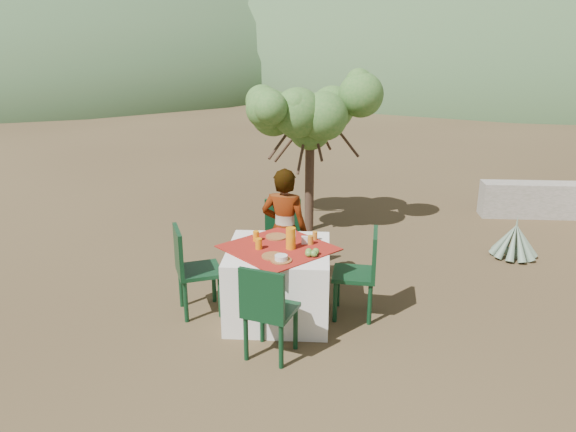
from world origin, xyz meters
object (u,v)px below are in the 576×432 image
at_px(chair_near, 267,308).
at_px(person, 284,230).
at_px(chair_left, 191,267).
at_px(chair_right, 362,270).
at_px(table, 279,282).
at_px(agave, 515,241).
at_px(shrub_tree, 315,122).
at_px(chair_far, 283,235).
at_px(juice_pitcher, 291,238).

bearing_deg(chair_near, person, -73.26).
distance_m(chair_left, person, 1.13).
relative_size(chair_near, person, 0.64).
bearing_deg(chair_right, chair_left, -82.73).
height_order(table, chair_right, chair_right).
xyz_separation_m(chair_near, agave, (2.96, 2.60, -0.29)).
bearing_deg(chair_left, chair_near, -154.82).
relative_size(person, shrub_tree, 0.70).
bearing_deg(chair_left, shrub_tree, -45.68).
height_order(chair_far, shrub_tree, shrub_tree).
bearing_deg(chair_near, table, -73.77).
relative_size(chair_left, chair_right, 1.01).
relative_size(agave, juice_pitcher, 2.95).
distance_m(chair_right, shrub_tree, 2.90).
bearing_deg(juice_pitcher, person, 99.56).
distance_m(chair_left, shrub_tree, 3.14).
xyz_separation_m(table, chair_near, (-0.03, -0.81, 0.13)).
xyz_separation_m(table, chair_left, (-0.90, 0.00, 0.14)).
relative_size(shrub_tree, juice_pitcher, 9.29).
xyz_separation_m(agave, juice_pitcher, (-2.81, -1.81, 0.65)).
xyz_separation_m(table, chair_right, (0.85, 0.06, 0.14)).
distance_m(shrub_tree, agave, 3.11).
bearing_deg(shrub_tree, juice_pitcher, -93.53).
bearing_deg(shrub_tree, person, -97.80).
relative_size(chair_left, person, 0.67).
relative_size(chair_near, agave, 1.42).
distance_m(person, agave, 3.17).
height_order(agave, juice_pitcher, juice_pitcher).
xyz_separation_m(person, agave, (2.92, 1.14, -0.49)).
xyz_separation_m(chair_left, person, (0.91, 0.64, 0.18)).
bearing_deg(chair_right, chair_near, -39.97).
xyz_separation_m(chair_left, agave, (3.83, 1.78, -0.31)).
distance_m(chair_near, chair_left, 1.19).
xyz_separation_m(chair_right, shrub_tree, (-0.55, 2.64, 1.08)).
relative_size(chair_near, shrub_tree, 0.45).
distance_m(shrub_tree, juice_pitcher, 2.82).
distance_m(chair_near, juice_pitcher, 0.88).
bearing_deg(juice_pitcher, chair_right, 6.60).
height_order(table, shrub_tree, shrub_tree).
distance_m(table, chair_right, 0.86).
relative_size(chair_near, juice_pitcher, 4.19).
height_order(person, shrub_tree, shrub_tree).
xyz_separation_m(chair_right, person, (-0.84, 0.59, 0.19)).
distance_m(chair_near, chair_right, 1.24).
bearing_deg(shrub_tree, table, -96.22).
relative_size(chair_near, chair_right, 0.98).
bearing_deg(table, person, 88.85).
xyz_separation_m(chair_left, shrub_tree, (1.20, 2.69, 1.07)).
xyz_separation_m(table, person, (0.01, 0.64, 0.33)).
bearing_deg(person, agave, -148.01).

